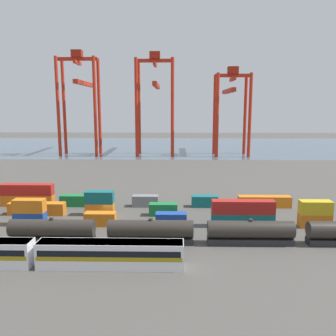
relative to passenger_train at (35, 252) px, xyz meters
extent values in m
plane|color=#4C4944|center=(6.18, 63.99, -2.14)|extent=(420.00, 420.00, 0.00)
cube|color=#475B6B|center=(6.18, 162.01, -2.14)|extent=(400.00, 110.00, 0.01)
cube|color=silver|center=(11.04, 0.00, -0.19)|extent=(21.18, 3.10, 3.90)
cube|color=#9E8414|center=(11.04, 0.00, -0.29)|extent=(20.76, 3.14, 0.64)
cube|color=black|center=(11.04, 0.00, 0.49)|extent=(20.34, 3.13, 0.90)
cube|color=slate|center=(11.04, 0.00, 1.58)|extent=(20.97, 2.85, 0.36)
cube|color=#232326|center=(-0.74, 9.42, -1.59)|extent=(14.48, 2.50, 1.10)
cylinder|color=#2D2823|center=(-0.74, 9.42, 0.43)|extent=(14.48, 2.95, 2.95)
cylinder|color=#2D2823|center=(-0.74, 9.42, 2.08)|extent=(0.70, 0.70, 0.36)
cube|color=#232326|center=(16.20, 9.42, -1.59)|extent=(14.48, 2.50, 1.10)
cylinder|color=#2D2823|center=(16.20, 9.42, 0.43)|extent=(14.48, 2.95, 2.95)
cylinder|color=#2D2823|center=(16.20, 9.42, 2.08)|extent=(0.70, 0.70, 0.36)
cube|color=#232326|center=(33.14, 9.42, -1.59)|extent=(14.48, 2.50, 1.10)
cylinder|color=#2D2823|center=(33.14, 9.42, 0.43)|extent=(14.48, 2.95, 2.95)
cylinder|color=#2D2823|center=(33.14, 9.42, 2.08)|extent=(0.70, 0.70, 0.36)
cube|color=#1C4299|center=(-8.33, 18.57, -0.84)|extent=(6.04, 2.44, 2.60)
cube|color=orange|center=(-8.33, 18.57, 1.76)|extent=(6.04, 2.44, 2.60)
cube|color=orange|center=(5.62, 18.57, -0.84)|extent=(6.04, 2.44, 2.60)
cube|color=#1C4299|center=(19.58, 18.57, -0.84)|extent=(6.04, 2.44, 2.60)
cube|color=#146066|center=(33.53, 18.57, -0.84)|extent=(12.10, 2.44, 2.60)
cube|color=#AD211C|center=(33.53, 18.57, 1.76)|extent=(12.10, 2.44, 2.60)
cube|color=orange|center=(47.48, 18.57, -0.84)|extent=(6.04, 2.44, 2.60)
cube|color=gold|center=(47.48, 18.57, 1.76)|extent=(6.04, 2.44, 2.60)
cube|color=orange|center=(-9.63, 25.46, -0.84)|extent=(12.10, 2.44, 2.60)
cube|color=orange|center=(4.08, 25.46, -0.84)|extent=(6.04, 2.44, 2.60)
cube|color=#146066|center=(4.08, 25.46, 1.76)|extent=(6.04, 2.44, 2.60)
cube|color=#197538|center=(17.79, 25.46, -0.84)|extent=(6.04, 2.44, 2.60)
cube|color=orange|center=(-14.44, 32.36, -0.84)|extent=(12.10, 2.44, 2.60)
cube|color=#AD211C|center=(-14.44, 32.36, 1.76)|extent=(12.10, 2.44, 2.60)
cube|color=#197538|center=(-0.55, 32.36, -0.84)|extent=(12.10, 2.44, 2.60)
cube|color=slate|center=(13.34, 32.36, -0.84)|extent=(6.04, 2.44, 2.60)
cube|color=#146066|center=(27.23, 32.36, -0.84)|extent=(6.04, 2.44, 2.60)
cube|color=orange|center=(41.12, 32.36, -0.84)|extent=(12.10, 2.44, 2.60)
cylinder|color=red|center=(-34.18, 117.90, 20.74)|extent=(1.50, 1.50, 45.77)
cylinder|color=red|center=(-16.93, 117.90, 20.74)|extent=(1.50, 1.50, 45.77)
cylinder|color=red|center=(-34.18, 127.01, 20.74)|extent=(1.50, 1.50, 45.77)
cylinder|color=red|center=(-16.93, 127.01, 20.74)|extent=(1.50, 1.50, 45.77)
cube|color=red|center=(-25.56, 122.46, 42.83)|extent=(18.85, 1.20, 1.60)
cube|color=red|center=(-25.56, 122.46, 41.23)|extent=(1.20, 10.71, 1.60)
cube|color=red|center=(-25.56, 135.43, 32.42)|extent=(2.00, 37.06, 2.00)
cube|color=maroon|center=(-25.56, 122.46, 45.23)|extent=(4.80, 4.00, 3.20)
cylinder|color=red|center=(2.38, 116.73, 20.31)|extent=(1.50, 1.50, 44.90)
cylinder|color=red|center=(18.84, 116.73, 20.31)|extent=(1.50, 1.50, 44.90)
cylinder|color=red|center=(2.38, 128.19, 20.31)|extent=(1.50, 1.50, 44.90)
cylinder|color=red|center=(18.84, 128.19, 20.31)|extent=(1.50, 1.50, 44.90)
cube|color=red|center=(10.61, 122.46, 41.96)|extent=(18.06, 1.20, 1.60)
cube|color=red|center=(10.61, 122.46, 40.36)|extent=(1.20, 13.06, 1.60)
cube|color=red|center=(10.61, 135.51, 31.46)|extent=(2.00, 37.30, 2.00)
cube|color=maroon|center=(10.61, 122.46, 44.36)|extent=(4.80, 4.00, 3.20)
cylinder|color=red|center=(39.34, 116.71, 16.92)|extent=(1.50, 1.50, 38.14)
cylinder|color=red|center=(54.22, 116.71, 16.92)|extent=(1.50, 1.50, 38.14)
cylinder|color=red|center=(39.34, 128.20, 16.92)|extent=(1.50, 1.50, 38.14)
cylinder|color=red|center=(54.22, 128.20, 16.92)|extent=(1.50, 1.50, 38.14)
cube|color=red|center=(46.78, 122.46, 35.19)|extent=(16.48, 1.20, 1.60)
cube|color=red|center=(46.78, 122.46, 33.59)|extent=(1.20, 13.08, 1.60)
cube|color=red|center=(46.78, 134.62, 28.66)|extent=(2.00, 34.76, 2.00)
cube|color=maroon|center=(46.78, 122.46, 37.59)|extent=(4.80, 4.00, 3.20)
camera|label=1|loc=(20.43, -48.73, 20.93)|focal=38.24mm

